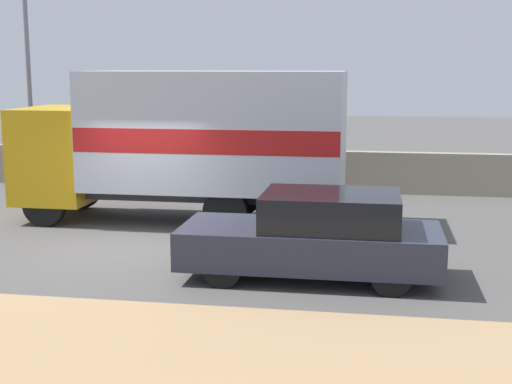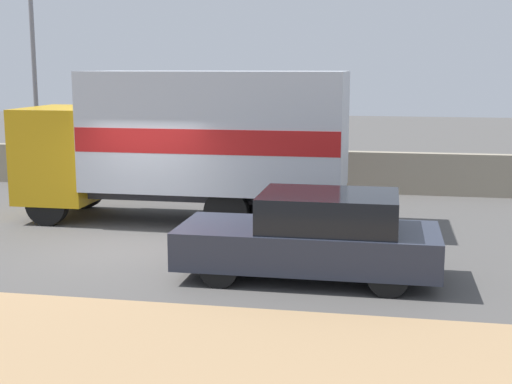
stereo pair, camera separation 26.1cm
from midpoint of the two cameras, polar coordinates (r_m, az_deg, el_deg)
ground_plane at (r=14.69m, az=-9.77°, el=-4.44°), size 80.00×80.00×0.00m
stone_wall_backdrop at (r=21.50m, az=-3.00°, el=1.91°), size 60.00×0.35×1.20m
street_lamp at (r=22.60m, az=-17.12°, el=11.45°), size 0.56×0.28×7.61m
box_truck at (r=16.70m, az=-4.63°, el=4.30°), size 7.62×2.58×3.52m
car_hatchback at (r=12.34m, az=5.25°, el=-3.53°), size 4.46×1.85×1.51m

